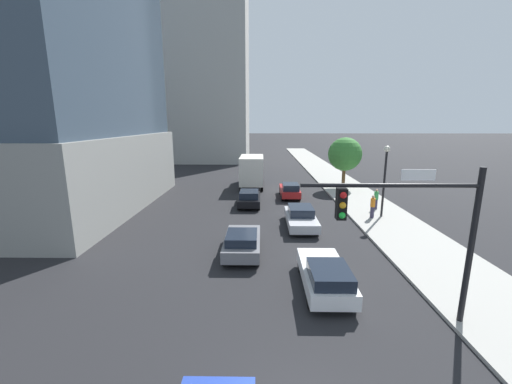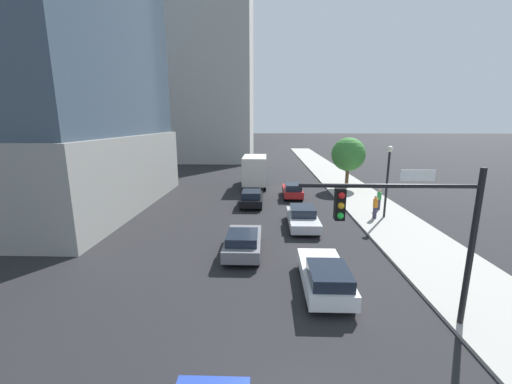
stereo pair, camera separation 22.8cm
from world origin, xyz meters
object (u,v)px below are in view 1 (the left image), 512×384
Objects in this scene: construction_building at (204,57)px; street_tree at (345,154)px; car_black at (249,198)px; traffic_light_pole at (412,219)px; pedestrian_orange_shirt at (373,206)px; car_white at (325,275)px; pedestrian_green_shirt at (376,199)px; street_lamp at (385,170)px; car_silver at (301,217)px; car_red at (290,190)px; car_gray at (242,242)px; box_truck at (252,170)px.

construction_building reaches higher than street_tree.
traffic_light_pole is at bearing -69.63° from car_black.
street_tree is 11.49m from pedestrian_orange_shirt.
pedestrian_green_shirt is at bearing 62.56° from car_white.
car_silver is (-6.29, -2.02, -2.96)m from street_lamp.
pedestrian_green_shirt is (6.57, 12.65, 0.27)m from car_white.
car_red is 7.98m from pedestrian_green_shirt.
pedestrian_green_shirt is at bearing 82.37° from street_lamp.
pedestrian_green_shirt reaches higher than car_red.
traffic_light_pole reaches higher than car_black.
car_silver is 2.85× the size of pedestrian_green_shirt.
construction_building is at bearing 117.12° from street_lamp.
car_black is (-9.89, -7.33, -3.04)m from street_tree.
car_silver is (-6.14, -12.82, -3.04)m from street_tree.
pedestrian_green_shirt is at bearing 73.97° from traffic_light_pole.
street_lamp is at bearing -46.32° from car_red.
car_black is 0.98× the size of car_gray.
box_truck is (-3.75, 5.00, 1.21)m from car_red.
car_red is at bearing 133.68° from street_lamp.
car_white is at bearing -75.04° from car_black.
car_red is 2.58× the size of pedestrian_green_shirt.
pedestrian_orange_shirt is 2.66m from pedestrian_green_shirt.
car_white is at bearing -106.02° from street_tree.
car_silver is at bearing -74.58° from box_truck.
car_silver is 2.78× the size of pedestrian_orange_shirt.
car_gray is at bearing -139.36° from pedestrian_green_shirt.
car_red is at bearing 39.74° from car_black.
car_white is at bearing -117.44° from pedestrian_green_shirt.
street_tree is 20.40m from car_gray.
car_gray is at bearing -105.67° from car_red.
construction_building is 9.09× the size of car_white.
pedestrian_orange_shirt is at bearing -64.09° from construction_building.
traffic_light_pole is 1.11× the size of street_tree.
pedestrian_orange_shirt is (3.17, 12.46, -2.92)m from traffic_light_pole.
pedestrian_orange_shirt reaches higher than car_red.
pedestrian_orange_shirt reaches higher than pedestrian_green_shirt.
car_silver reaches higher than car_black.
traffic_light_pole is at bearing -76.08° from box_truck.
street_tree is at bearing 36.54° from car_black.
box_truck is (-3.75, 22.17, 1.22)m from car_white.
traffic_light_pole is 1.13× the size of street_lamp.
construction_building is at bearing 109.56° from box_truck.
box_truck is (-9.89, 0.79, -1.78)m from street_tree.
car_red is 0.58× the size of box_truck.
pedestrian_orange_shirt reaches higher than car_gray.
street_tree is at bearing 64.42° from car_silver.
car_black is 10.26m from car_gray.
pedestrian_orange_shirt is (9.22, -3.82, 0.33)m from car_black.
street_lamp is (19.37, -37.82, -14.82)m from construction_building.
car_silver is (13.08, -39.84, -17.78)m from construction_building.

